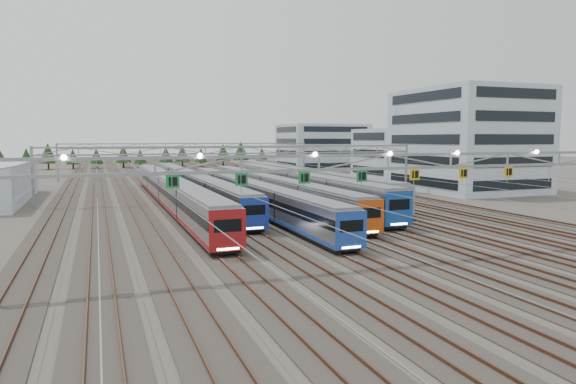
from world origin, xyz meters
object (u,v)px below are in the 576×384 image
object	(u,v)px
train_b	(192,184)
depot_bldg_north	(322,147)
gantry_far	(191,150)
depot_bldg_south	(467,140)
train_d	(270,189)
gantry_near	(388,165)
gantry_mid	(243,156)
train_c	(248,194)
train_f	(297,179)
train_a	(169,190)
train_e	(297,185)
depot_bldg_mid	(395,154)

from	to	relation	value
train_b	depot_bldg_north	xyz separation A→B (m)	(46.77, 55.89, 4.39)
gantry_far	depot_bldg_south	size ratio (longest dim) A/B	2.56
train_d	gantry_near	xyz separation A→B (m)	(-2.30, -34.61, 5.04)
train_b	gantry_mid	world-z (taller)	gantry_mid
train_c	train_f	distance (m)	21.77
train_a	gantry_mid	world-z (taller)	gantry_mid
train_f	train_b	bearing A→B (deg)	-172.94
train_f	depot_bldg_south	distance (m)	30.04
gantry_near	gantry_far	world-z (taller)	gantry_near
train_a	gantry_far	distance (m)	50.07
train_c	gantry_mid	bearing A→B (deg)	77.52
train_e	depot_bldg_north	size ratio (longest dim) A/B	2.44
train_e	train_c	bearing A→B (deg)	-147.29
depot_bldg_mid	train_e	bearing A→B (deg)	-139.30
gantry_far	depot_bldg_mid	xyz separation A→B (m)	(42.53, -18.61, -0.86)
train_c	train_f	xyz separation A→B (m)	(13.50, 17.08, 0.17)
gantry_far	train_c	bearing A→B (deg)	-92.34
train_d	gantry_far	world-z (taller)	gantry_far
train_e	gantry_far	bearing A→B (deg)	97.78
gantry_near	depot_bldg_south	world-z (taller)	depot_bldg_south
gantry_mid	depot_bldg_mid	distance (m)	50.06
train_d	train_f	distance (m)	15.35
train_f	train_a	bearing A→B (deg)	-154.94
gantry_near	depot_bldg_south	size ratio (longest dim) A/B	2.56
gantry_mid	depot_bldg_mid	size ratio (longest dim) A/B	3.52
train_a	gantry_far	world-z (taller)	gantry_far
train_f	gantry_far	xyz separation A→B (m)	(-11.25, 38.08, 4.23)
depot_bldg_south	gantry_mid	bearing A→B (deg)	179.06
train_a	train_c	bearing A→B (deg)	-36.11
train_d	depot_bldg_north	size ratio (longest dim) A/B	2.56
train_e	depot_bldg_mid	distance (m)	47.31
train_d	train_c	bearing A→B (deg)	-134.03
train_a	train_c	world-z (taller)	train_a
gantry_mid	gantry_far	world-z (taller)	same
train_a	train_b	xyz separation A→B (m)	(4.50, 8.29, -0.08)
train_e	gantry_mid	world-z (taller)	gantry_mid
train_a	train_d	size ratio (longest dim) A/B	1.16
train_c	train_d	world-z (taller)	train_d
train_f	gantry_near	xyz separation A→B (m)	(-11.30, -47.04, 4.93)
train_e	gantry_near	bearing A→B (deg)	-100.77
train_c	depot_bldg_north	bearing A→B (deg)	59.14
depot_bldg_south	train_d	bearing A→B (deg)	-172.58
train_f	gantry_mid	xyz separation A→B (m)	(-11.25, -6.92, 4.23)
train_e	gantry_mid	xyz separation A→B (m)	(-6.75, 4.39, 4.14)
depot_bldg_north	train_b	bearing A→B (deg)	-129.92
train_a	depot_bldg_south	xyz separation A→B (m)	(50.83, 2.95, 6.56)
train_c	gantry_mid	distance (m)	11.30
train_e	gantry_far	world-z (taller)	gantry_far
train_c	gantry_mid	xyz separation A→B (m)	(2.25, 10.17, 4.40)
train_b	depot_bldg_mid	xyz separation A→B (m)	(49.28, 21.70, 3.49)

